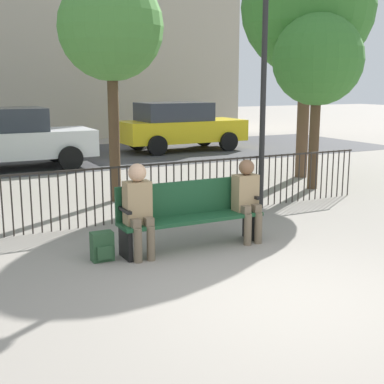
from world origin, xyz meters
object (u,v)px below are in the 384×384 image
at_px(seated_person_1, 247,196).
at_px(lamp_post, 264,61).
at_px(tree_2, 308,8).
at_px(park_bench, 189,212).
at_px(seated_person_0, 139,205).
at_px(tree_1, 111,29).
at_px(tree_0, 318,61).
at_px(backpack, 102,247).
at_px(parked_car_2, 9,138).
at_px(parked_car_1, 180,126).

height_order(seated_person_1, lamp_post, lamp_post).
relative_size(tree_2, lamp_post, 1.37).
distance_m(park_bench, seated_person_0, 0.84).
bearing_deg(tree_2, tree_1, -173.90).
height_order(park_bench, seated_person_0, seated_person_0).
distance_m(seated_person_1, tree_0, 4.80).
bearing_deg(backpack, parked_car_2, 89.31).
relative_size(backpack, tree_2, 0.07).
height_order(tree_1, lamp_post, tree_1).
relative_size(parked_car_1, parked_car_2, 1.00).
relative_size(park_bench, seated_person_1, 1.73).
xyz_separation_m(lamp_post, parked_car_1, (2.34, 8.30, -1.79)).
height_order(tree_0, lamp_post, lamp_post).
height_order(park_bench, tree_0, tree_0).
xyz_separation_m(backpack, parked_car_1, (5.86, 9.88, 0.65)).
bearing_deg(parked_car_1, backpack, -120.67).
distance_m(seated_person_0, backpack, 0.71).
distance_m(tree_0, tree_1, 4.32).
distance_m(tree_0, parked_car_1, 7.53).
height_order(lamp_post, parked_car_2, lamp_post).
bearing_deg(seated_person_0, seated_person_1, -0.11).
bearing_deg(parked_car_1, tree_2, -86.25).
distance_m(park_bench, tree_1, 4.29).
xyz_separation_m(park_bench, parked_car_2, (-1.18, 8.26, 0.34)).
bearing_deg(seated_person_0, park_bench, 9.15).
distance_m(parked_car_1, parked_car_2, 5.98).
bearing_deg(tree_0, backpack, -154.96).
relative_size(tree_0, parked_car_1, 0.88).
height_order(seated_person_1, tree_2, tree_2).
height_order(seated_person_1, parked_car_2, parked_car_2).
bearing_deg(backpack, parked_car_1, 59.33).
distance_m(park_bench, parked_car_2, 8.35).
height_order(backpack, tree_1, tree_1).
xyz_separation_m(seated_person_0, lamp_post, (3.04, 1.67, 1.92)).
distance_m(tree_2, lamp_post, 3.81).
bearing_deg(tree_0, parked_car_1, 87.58).
xyz_separation_m(seated_person_1, parked_car_1, (3.73, 9.98, 0.17)).
bearing_deg(seated_person_1, seated_person_0, 179.89).
height_order(seated_person_0, backpack, seated_person_0).
bearing_deg(tree_1, backpack, -111.71).
height_order(backpack, tree_0, tree_0).
relative_size(seated_person_1, parked_car_1, 0.28).
relative_size(park_bench, backpack, 5.38).
height_order(seated_person_0, parked_car_2, parked_car_2).
height_order(tree_2, parked_car_2, tree_2).
xyz_separation_m(park_bench, tree_0, (4.28, 2.56, 2.21)).
bearing_deg(backpack, seated_person_1, -2.60).
height_order(backpack, lamp_post, lamp_post).
bearing_deg(parked_car_2, park_bench, -81.90).
relative_size(backpack, tree_0, 0.10).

